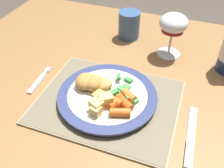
% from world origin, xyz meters
% --- Properties ---
extents(dining_table, '(1.17, 0.93, 0.74)m').
position_xyz_m(dining_table, '(0.00, 0.00, 0.65)').
color(dining_table, olive).
rests_on(dining_table, ground).
extents(placemat, '(0.36, 0.29, 0.01)m').
position_xyz_m(placemat, '(-0.01, -0.08, 0.74)').
color(placemat, gray).
rests_on(placemat, dining_table).
extents(dinner_plate, '(0.26, 0.26, 0.02)m').
position_xyz_m(dinner_plate, '(-0.01, -0.08, 0.76)').
color(dinner_plate, silver).
rests_on(dinner_plate, placemat).
extents(breaded_croquettes, '(0.11, 0.07, 0.04)m').
position_xyz_m(breaded_croquettes, '(-0.05, -0.07, 0.78)').
color(breaded_croquettes, tan).
rests_on(breaded_croquettes, dinner_plate).
extents(green_beans_pile, '(0.11, 0.10, 0.02)m').
position_xyz_m(green_beans_pile, '(0.02, -0.06, 0.77)').
color(green_beans_pile, '#4CA84C').
rests_on(green_beans_pile, dinner_plate).
extents(glazed_carrots, '(0.09, 0.10, 0.02)m').
position_xyz_m(glazed_carrots, '(0.03, -0.11, 0.78)').
color(glazed_carrots, '#CC5119').
rests_on(glazed_carrots, dinner_plate).
extents(fork, '(0.02, 0.12, 0.01)m').
position_xyz_m(fork, '(-0.22, -0.08, 0.74)').
color(fork, silver).
rests_on(fork, dining_table).
extents(table_knife, '(0.02, 0.18, 0.01)m').
position_xyz_m(table_knife, '(0.21, -0.14, 0.74)').
color(table_knife, silver).
rests_on(table_knife, dining_table).
extents(wine_glass, '(0.09, 0.09, 0.14)m').
position_xyz_m(wine_glass, '(0.10, 0.19, 0.85)').
color(wine_glass, silver).
rests_on(wine_glass, dining_table).
extents(roast_potatoes, '(0.06, 0.07, 0.03)m').
position_xyz_m(roast_potatoes, '(-0.01, -0.13, 0.78)').
color(roast_potatoes, '#E5BC66').
rests_on(roast_potatoes, dinner_plate).
extents(drinking_cup, '(0.08, 0.08, 0.10)m').
position_xyz_m(drinking_cup, '(-0.05, 0.25, 0.79)').
color(drinking_cup, '#385684').
rests_on(drinking_cup, dining_table).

